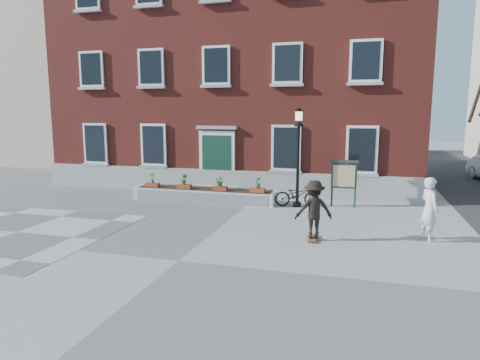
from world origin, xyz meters
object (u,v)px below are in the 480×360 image
(notice_board, at_px, (344,175))
(skateboarder, at_px, (314,209))
(lamp_post, at_px, (298,143))
(bystander, at_px, (429,209))
(bicycle, at_px, (297,195))

(notice_board, height_order, skateboarder, notice_board)
(notice_board, xyz_separation_m, skateboarder, (-0.65, -4.87, -0.33))
(lamp_post, distance_m, notice_board, 2.25)
(bystander, relative_size, notice_board, 1.01)
(notice_board, relative_size, skateboarder, 1.04)
(bystander, bearing_deg, notice_board, 7.67)
(bystander, xyz_separation_m, skateboarder, (-3.27, -0.91, -0.02))
(skateboarder, bearing_deg, bicycle, 104.36)
(bystander, relative_size, lamp_post, 0.48)
(bicycle, height_order, skateboarder, skateboarder)
(lamp_post, bearing_deg, bystander, -38.08)
(bicycle, distance_m, skateboarder, 4.58)
(bicycle, distance_m, bystander, 5.65)
(bystander, bearing_deg, skateboarder, 79.78)
(bicycle, bearing_deg, lamp_post, 178.01)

